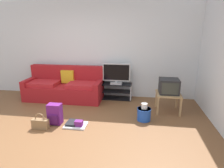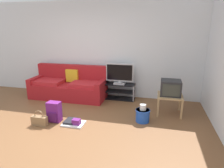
{
  "view_description": "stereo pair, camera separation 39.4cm",
  "coord_description": "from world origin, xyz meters",
  "px_view_note": "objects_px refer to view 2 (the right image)",
  "views": [
    {
      "loc": [
        1.44,
        -3.01,
        1.92
      ],
      "look_at": [
        0.83,
        1.17,
        0.71
      ],
      "focal_mm": 30.92,
      "sensor_mm": 36.0,
      "label": 1
    },
    {
      "loc": [
        1.83,
        -2.94,
        1.92
      ],
      "look_at": [
        0.83,
        1.17,
        0.71
      ],
      "focal_mm": 30.92,
      "sensor_mm": 36.0,
      "label": 2
    }
  ],
  "objects_px": {
    "handbag": "(39,120)",
    "backpack": "(54,112)",
    "side_table": "(170,98)",
    "tv_stand": "(120,91)",
    "crt_tv": "(171,88)",
    "floor_tray": "(73,122)",
    "flat_tv": "(120,74)",
    "couch": "(69,86)",
    "cleaning_bucket": "(143,114)"
  },
  "relations": [
    {
      "from": "flat_tv",
      "to": "handbag",
      "type": "relative_size",
      "value": 2.31
    },
    {
      "from": "couch",
      "to": "crt_tv",
      "type": "relative_size",
      "value": 4.78
    },
    {
      "from": "flat_tv",
      "to": "handbag",
      "type": "height_order",
      "value": "flat_tv"
    },
    {
      "from": "flat_tv",
      "to": "side_table",
      "type": "height_order",
      "value": "flat_tv"
    },
    {
      "from": "backpack",
      "to": "cleaning_bucket",
      "type": "xyz_separation_m",
      "value": [
        1.84,
        0.44,
        -0.05
      ]
    },
    {
      "from": "floor_tray",
      "to": "couch",
      "type": "bearing_deg",
      "value": 118.07
    },
    {
      "from": "handbag",
      "to": "crt_tv",
      "type": "bearing_deg",
      "value": 25.7
    },
    {
      "from": "side_table",
      "to": "handbag",
      "type": "height_order",
      "value": "side_table"
    },
    {
      "from": "flat_tv",
      "to": "couch",
      "type": "bearing_deg",
      "value": -172.67
    },
    {
      "from": "backpack",
      "to": "flat_tv",
      "type": "bearing_deg",
      "value": 85.2
    },
    {
      "from": "couch",
      "to": "handbag",
      "type": "xyz_separation_m",
      "value": [
        0.16,
        -1.74,
        -0.22
      ]
    },
    {
      "from": "tv_stand",
      "to": "flat_tv",
      "type": "xyz_separation_m",
      "value": [
        0.0,
        -0.02,
        0.51
      ]
    },
    {
      "from": "tv_stand",
      "to": "handbag",
      "type": "xyz_separation_m",
      "value": [
        -1.28,
        -1.95,
        -0.11
      ]
    },
    {
      "from": "tv_stand",
      "to": "cleaning_bucket",
      "type": "xyz_separation_m",
      "value": [
        0.76,
        -1.27,
        -0.06
      ]
    },
    {
      "from": "cleaning_bucket",
      "to": "side_table",
      "type": "bearing_deg",
      "value": 44.6
    },
    {
      "from": "crt_tv",
      "to": "backpack",
      "type": "distance_m",
      "value": 2.64
    },
    {
      "from": "tv_stand",
      "to": "flat_tv",
      "type": "distance_m",
      "value": 0.51
    },
    {
      "from": "backpack",
      "to": "cleaning_bucket",
      "type": "relative_size",
      "value": 1.12
    },
    {
      "from": "crt_tv",
      "to": "floor_tray",
      "type": "relative_size",
      "value": 1.01
    },
    {
      "from": "flat_tv",
      "to": "handbag",
      "type": "xyz_separation_m",
      "value": [
        -1.28,
        -1.93,
        -0.61
      ]
    },
    {
      "from": "floor_tray",
      "to": "backpack",
      "type": "bearing_deg",
      "value": 175.18
    },
    {
      "from": "couch",
      "to": "floor_tray",
      "type": "xyz_separation_m",
      "value": [
        0.82,
        -1.53,
        -0.29
      ]
    },
    {
      "from": "side_table",
      "to": "backpack",
      "type": "height_order",
      "value": "side_table"
    },
    {
      "from": "tv_stand",
      "to": "crt_tv",
      "type": "distance_m",
      "value": 1.55
    },
    {
      "from": "couch",
      "to": "floor_tray",
      "type": "bearing_deg",
      "value": -61.93
    },
    {
      "from": "side_table",
      "to": "handbag",
      "type": "relative_size",
      "value": 1.7
    },
    {
      "from": "couch",
      "to": "tv_stand",
      "type": "relative_size",
      "value": 2.48
    },
    {
      "from": "floor_tray",
      "to": "cleaning_bucket",
      "type": "bearing_deg",
      "value": 18.8
    },
    {
      "from": "couch",
      "to": "handbag",
      "type": "relative_size",
      "value": 6.45
    },
    {
      "from": "cleaning_bucket",
      "to": "floor_tray",
      "type": "xyz_separation_m",
      "value": [
        -1.39,
        -0.47,
        -0.12
      ]
    },
    {
      "from": "handbag",
      "to": "cleaning_bucket",
      "type": "xyz_separation_m",
      "value": [
        2.04,
        0.68,
        0.05
      ]
    },
    {
      "from": "couch",
      "to": "flat_tv",
      "type": "bearing_deg",
      "value": 7.33
    },
    {
      "from": "tv_stand",
      "to": "couch",
      "type": "bearing_deg",
      "value": -171.79
    },
    {
      "from": "flat_tv",
      "to": "backpack",
      "type": "distance_m",
      "value": 2.06
    },
    {
      "from": "crt_tv",
      "to": "backpack",
      "type": "height_order",
      "value": "crt_tv"
    },
    {
      "from": "side_table",
      "to": "crt_tv",
      "type": "relative_size",
      "value": 1.26
    },
    {
      "from": "handbag",
      "to": "couch",
      "type": "bearing_deg",
      "value": 95.36
    },
    {
      "from": "flat_tv",
      "to": "crt_tv",
      "type": "bearing_deg",
      "value": -26.85
    },
    {
      "from": "crt_tv",
      "to": "backpack",
      "type": "bearing_deg",
      "value": -157.25
    },
    {
      "from": "cleaning_bucket",
      "to": "flat_tv",
      "type": "bearing_deg",
      "value": 121.51
    },
    {
      "from": "handbag",
      "to": "floor_tray",
      "type": "height_order",
      "value": "handbag"
    },
    {
      "from": "tv_stand",
      "to": "handbag",
      "type": "bearing_deg",
      "value": -123.32
    },
    {
      "from": "flat_tv",
      "to": "crt_tv",
      "type": "xyz_separation_m",
      "value": [
        1.33,
        -0.67,
        -0.1
      ]
    },
    {
      "from": "flat_tv",
      "to": "backpack",
      "type": "height_order",
      "value": "flat_tv"
    },
    {
      "from": "handbag",
      "to": "cleaning_bucket",
      "type": "relative_size",
      "value": 0.85
    },
    {
      "from": "crt_tv",
      "to": "cleaning_bucket",
      "type": "xyz_separation_m",
      "value": [
        -0.56,
        -0.57,
        -0.47
      ]
    },
    {
      "from": "flat_tv",
      "to": "cleaning_bucket",
      "type": "bearing_deg",
      "value": -58.49
    },
    {
      "from": "flat_tv",
      "to": "cleaning_bucket",
      "type": "xyz_separation_m",
      "value": [
        0.76,
        -1.24,
        -0.57
      ]
    },
    {
      "from": "handbag",
      "to": "backpack",
      "type": "bearing_deg",
      "value": 50.46
    },
    {
      "from": "tv_stand",
      "to": "side_table",
      "type": "relative_size",
      "value": 1.53
    }
  ]
}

